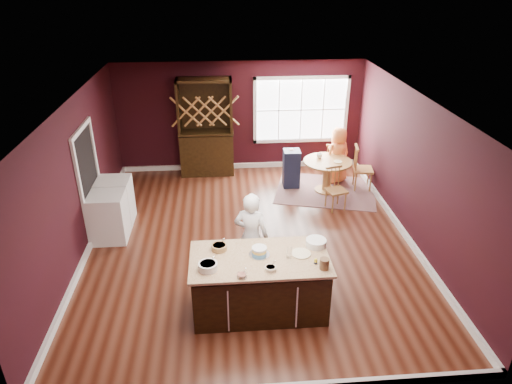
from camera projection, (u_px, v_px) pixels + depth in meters
The scene contains 28 objects.
room_shell at pixel (250, 176), 8.08m from camera, with size 7.00×7.00×7.00m.
window at pixel (301, 110), 11.22m from camera, with size 2.36×0.10×1.66m, color white, non-canonical shape.
doorway at pixel (90, 183), 8.55m from camera, with size 0.08×1.26×2.13m, color white, non-canonical shape.
kitchen_island at pixel (260, 285), 6.78m from camera, with size 2.02×1.06×0.92m.
dining_table at pixel (327, 170), 10.34m from camera, with size 1.09×1.09×0.75m.
baker at pixel (251, 237), 7.33m from camera, with size 0.57×0.37×1.56m, color white.
layer_cake at pixel (259, 251), 6.60m from camera, with size 0.31×0.31×0.12m, color silver, non-canonical shape.
bowl_blue at pixel (208, 266), 6.29m from camera, with size 0.27×0.27×0.10m, color white.
bowl_yellow at pixel (219, 247), 6.73m from camera, with size 0.23×0.23×0.09m, color #99804A.
bowl_pink at pixel (242, 276), 6.14m from camera, with size 0.14×0.14×0.05m, color silver.
bowl_olive at pixel (271, 268), 6.28m from camera, with size 0.16×0.16×0.06m, color beige.
drinking_glass at pixel (289, 253), 6.53m from camera, with size 0.08×0.08×0.17m, color silver.
dinner_plate at pixel (301, 254), 6.64m from camera, with size 0.29×0.29×0.02m, color white.
white_tub at pixel (316, 243), 6.82m from camera, with size 0.31×0.31×0.11m, color silver.
stoneware_crock at pixel (324, 264), 6.29m from camera, with size 0.13×0.13×0.16m, color brown.
toy_figurine at pixel (316, 261), 6.41m from camera, with size 0.05×0.05×0.09m, color yellow, non-canonical shape.
rug at pixel (325, 190), 10.58m from camera, with size 2.23×1.72×0.01m, color brown.
chair_east at pixel (363, 168), 10.46m from camera, with size 0.44×0.42×1.06m, color brown, non-canonical shape.
chair_south at pixel (336, 189), 9.60m from camera, with size 0.39×0.37×0.94m, color brown, non-canonical shape.
chair_north at pixel (331, 159), 11.14m from camera, with size 0.38×0.36×0.90m, color brown, non-canonical shape.
seated_woman at pixel (338, 155), 10.75m from camera, with size 0.66×0.43×1.35m, color orange.
high_chair at pixel (291, 168), 10.60m from camera, with size 0.38×0.38×0.94m, color #162139, non-canonical shape.
toddler at pixel (292, 154), 10.48m from camera, with size 0.18×0.14×0.26m, color #8CA5BF, non-canonical shape.
table_plate at pixel (338, 162), 10.19m from camera, with size 0.19×0.19×0.01m, color beige.
table_cup at pixel (319, 156), 10.38m from camera, with size 0.13×0.13×0.10m, color white.
hutch at pixel (206, 128), 10.97m from camera, with size 1.29×0.54×2.37m, color #33200E.
washer at pixel (109, 217), 8.54m from camera, with size 0.64×0.62×0.93m, color white.
dryer at pixel (115, 201), 9.11m from camera, with size 0.65×0.62×0.94m, color white.
Camera 1 is at (-0.49, -7.35, 4.70)m, focal length 32.00 mm.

